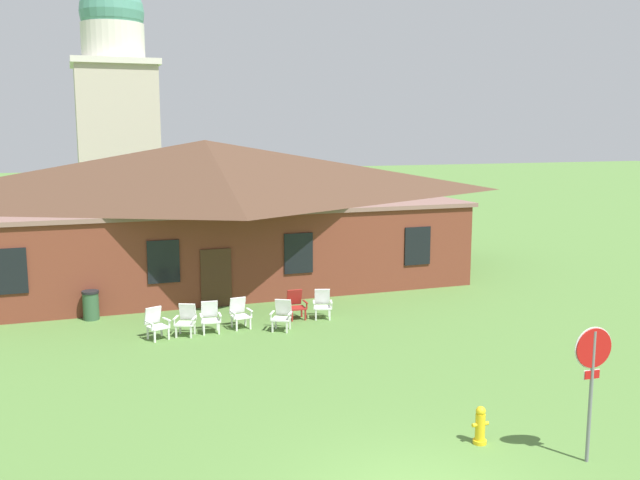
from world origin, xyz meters
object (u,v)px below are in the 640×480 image
at_px(lawn_chair_middle, 240,312).
at_px(trash_bin, 91,305).
at_px(lawn_chair_near_door, 186,319).
at_px(fire_hydrant, 480,426).
at_px(stop_sign, 592,367).
at_px(lawn_chair_by_porch, 156,322).
at_px(lawn_chair_right_end, 282,314).
at_px(lawn_chair_far_side, 296,304).
at_px(lawn_chair_left_end, 210,316).
at_px(lawn_chair_under_eave, 322,303).

bearing_deg(lawn_chair_middle, trash_bin, 149.94).
distance_m(lawn_chair_near_door, fire_hydrant, 10.55).
xyz_separation_m(stop_sign, lawn_chair_near_door, (-5.90, 10.95, -1.39)).
height_order(lawn_chair_by_porch, trash_bin, trash_bin).
xyz_separation_m(lawn_chair_right_end, fire_hydrant, (1.45, -9.13, -0.12)).
height_order(lawn_chair_far_side, trash_bin, trash_bin).
relative_size(lawn_chair_middle, lawn_chair_far_side, 1.00).
relative_size(stop_sign, trash_bin, 2.71).
distance_m(lawn_chair_left_end, lawn_chair_right_end, 2.25).
height_order(fire_hydrant, trash_bin, trash_bin).
relative_size(lawn_chair_far_side, fire_hydrant, 1.21).
bearing_deg(trash_bin, lawn_chair_middle, -30.06).
xyz_separation_m(lawn_chair_left_end, lawn_chair_under_eave, (3.87, 0.38, 0.00)).
bearing_deg(lawn_chair_left_end, lawn_chair_near_door, -174.03).
bearing_deg(fire_hydrant, lawn_chair_right_end, 99.04).
distance_m(lawn_chair_right_end, trash_bin, 6.55).
bearing_deg(lawn_chair_right_end, lawn_chair_near_door, 170.96).
relative_size(lawn_chair_by_porch, lawn_chair_right_end, 1.00).
bearing_deg(lawn_chair_near_door, lawn_chair_right_end, -9.04).
height_order(lawn_chair_middle, lawn_chair_right_end, same).
relative_size(lawn_chair_left_end, lawn_chair_middle, 1.00).
bearing_deg(lawn_chair_middle, lawn_chair_far_side, 12.16).
bearing_deg(fire_hydrant, lawn_chair_by_porch, 119.22).
distance_m(lawn_chair_by_porch, lawn_chair_middle, 2.68).
bearing_deg(lawn_chair_near_door, lawn_chair_under_eave, 5.65).
xyz_separation_m(lawn_chair_near_door, lawn_chair_right_end, (2.94, -0.47, 0.00)).
height_order(lawn_chair_by_porch, lawn_chair_left_end, same).
distance_m(lawn_chair_near_door, lawn_chair_middle, 1.75).
bearing_deg(trash_bin, stop_sign, -57.94).
distance_m(lawn_chair_by_porch, lawn_chair_left_end, 1.69).
height_order(stop_sign, trash_bin, stop_sign).
height_order(lawn_chair_left_end, fire_hydrant, lawn_chair_left_end).
bearing_deg(lawn_chair_left_end, lawn_chair_by_porch, -174.61).
relative_size(stop_sign, lawn_chair_far_side, 2.78).
xyz_separation_m(lawn_chair_far_side, lawn_chair_under_eave, (0.87, -0.22, 0.00)).
xyz_separation_m(lawn_chair_by_porch, fire_hydrant, (5.32, -9.51, -0.12)).
height_order(lawn_chair_left_end, lawn_chair_under_eave, same).
bearing_deg(lawn_chair_under_eave, lawn_chair_far_side, 165.59).
height_order(lawn_chair_middle, fire_hydrant, lawn_chair_middle).
bearing_deg(fire_hydrant, stop_sign, -41.88).
xyz_separation_m(lawn_chair_right_end, lawn_chair_under_eave, (1.69, 0.93, 0.00)).
height_order(lawn_chair_near_door, lawn_chair_far_side, same).
height_order(lawn_chair_far_side, fire_hydrant, lawn_chair_far_side).
bearing_deg(lawn_chair_under_eave, lawn_chair_middle, -175.77).
bearing_deg(lawn_chair_middle, fire_hydrant, -74.87).
relative_size(lawn_chair_under_eave, trash_bin, 0.98).
relative_size(lawn_chair_middle, lawn_chair_right_end, 1.00).
xyz_separation_m(lawn_chair_far_side, fire_hydrant, (0.63, -10.27, -0.12)).
xyz_separation_m(lawn_chair_middle, lawn_chair_right_end, (1.21, -0.71, 0.00)).
bearing_deg(lawn_chair_left_end, lawn_chair_under_eave, 5.58).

